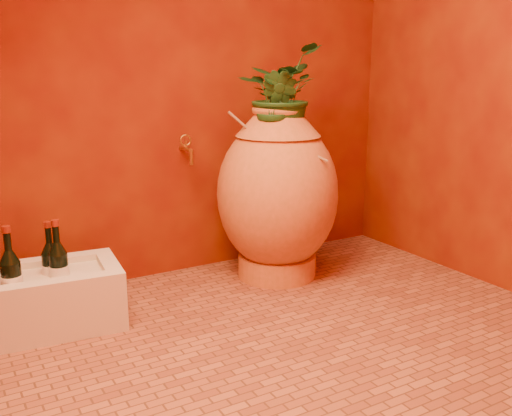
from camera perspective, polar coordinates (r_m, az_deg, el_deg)
floor at (r=2.51m, az=3.52°, el=-12.64°), size 2.50×2.50×0.00m
wall_back at (r=3.12m, az=-6.74°, el=16.25°), size 2.50×0.02×2.50m
wall_right at (r=3.12m, az=24.13°, el=15.16°), size 0.02×2.00×2.50m
amphora at (r=3.04m, az=2.17°, el=1.45°), size 0.69×0.69×0.93m
stone_basin at (r=2.70m, az=-19.54°, el=-8.53°), size 0.60×0.44×0.27m
wine_bottle_a at (r=2.63m, az=-19.10°, el=-5.80°), size 0.08×0.08×0.34m
wine_bottle_b at (r=2.68m, az=-19.78°, el=-5.65°), size 0.08×0.08×0.33m
wine_bottle_c at (r=2.57m, az=-23.24°, el=-6.56°), size 0.09×0.09×0.35m
wall_tap at (r=3.05m, az=-6.94°, el=5.98°), size 0.07×0.14×0.15m
plant_main at (r=3.00m, az=2.36°, el=11.39°), size 0.59×0.58×0.50m
plant_side at (r=2.90m, az=2.09°, el=9.89°), size 0.25×0.26×0.38m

